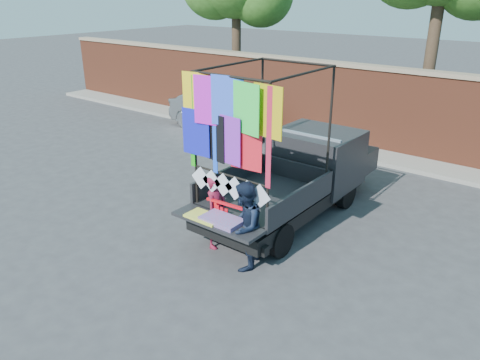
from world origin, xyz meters
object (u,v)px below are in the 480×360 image
Objects in this scene: pickup_truck at (303,173)px; sedan at (219,113)px; woman at (216,211)px; man at (244,226)px.

sedan is at bearing 147.47° from pickup_truck.
pickup_truck is at bearing -19.66° from woman.
man is at bearing -117.56° from woman.
sedan is 2.52× the size of man.
woman reaches higher than sedan.
pickup_truck reaches higher than sedan.
sedan is at bearing 29.34° from woman.
sedan is (-5.58, 3.56, -0.17)m from pickup_truck.
man is (6.07, -6.40, 0.14)m from sedan.
man is (0.89, -0.27, 0.08)m from woman.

